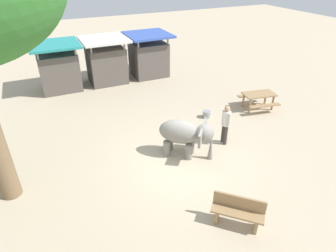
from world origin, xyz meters
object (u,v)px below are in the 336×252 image
object	(u,v)px
feed_bucket	(207,114)
market_stall_white	(106,63)
market_stall_teal	(59,69)
elephant	(185,134)
picnic_table_far	(259,97)
wooden_bench	(238,211)
market_stall_blue	(149,57)
person_handler	(226,122)

from	to	relation	value
feed_bucket	market_stall_white	bearing A→B (deg)	115.15
market_stall_teal	feed_bucket	world-z (taller)	market_stall_teal
feed_bucket	market_stall_teal	bearing A→B (deg)	131.54
elephant	picnic_table_far	distance (m)	5.33
wooden_bench	market_stall_blue	world-z (taller)	market_stall_blue
picnic_table_far	market_stall_white	size ratio (longest dim) A/B	0.69
wooden_bench	picnic_table_far	world-z (taller)	wooden_bench
elephant	person_handler	distance (m)	1.77
market_stall_teal	feed_bucket	size ratio (longest dim) A/B	7.00
market_stall_white	feed_bucket	bearing A→B (deg)	-64.85
wooden_bench	picnic_table_far	bearing A→B (deg)	-89.96
person_handler	market_stall_white	bearing A→B (deg)	-70.77
market_stall_blue	feed_bucket	bearing A→B (deg)	-86.96
person_handler	market_stall_blue	world-z (taller)	market_stall_blue
market_stall_blue	person_handler	bearing A→B (deg)	-91.18
wooden_bench	market_stall_teal	xyz separation A→B (m)	(-3.05, 11.84, 0.67)
elephant	feed_bucket	distance (m)	3.20
market_stall_teal	market_stall_white	xyz separation A→B (m)	(2.60, 0.00, 0.00)
wooden_bench	feed_bucket	size ratio (longest dim) A/B	3.56
picnic_table_far	market_stall_blue	xyz separation A→B (m)	(-3.04, 6.49, 0.55)
person_handler	market_stall_white	xyz separation A→B (m)	(-2.43, 8.35, 0.19)
person_handler	picnic_table_far	xyz separation A→B (m)	(3.21, 1.85, -0.36)
elephant	market_stall_blue	world-z (taller)	market_stall_blue
picnic_table_far	market_stall_white	world-z (taller)	market_stall_white
person_handler	market_stall_teal	distance (m)	9.75
person_handler	market_stall_teal	bearing A→B (deg)	-55.92
picnic_table_far	market_stall_teal	world-z (taller)	market_stall_teal
feed_bucket	elephant	bearing A→B (deg)	-136.69
elephant	feed_bucket	world-z (taller)	elephant
elephant	wooden_bench	size ratio (longest dim) A/B	1.49
wooden_bench	person_handler	bearing A→B (deg)	-75.32
picnic_table_far	market_stall_blue	bearing A→B (deg)	125.68
picnic_table_far	feed_bucket	bearing A→B (deg)	-174.69
picnic_table_far	feed_bucket	world-z (taller)	picnic_table_far
wooden_bench	market_stall_white	size ratio (longest dim) A/B	0.51
wooden_bench	picnic_table_far	size ratio (longest dim) A/B	0.73
wooden_bench	market_stall_blue	size ratio (longest dim) A/B	0.51
market_stall_white	market_stall_blue	distance (m)	2.60
wooden_bench	market_stall_teal	bearing A→B (deg)	-31.39
market_stall_white	market_stall_blue	bearing A→B (deg)	0.00
elephant	market_stall_teal	world-z (taller)	market_stall_teal
elephant	wooden_bench	world-z (taller)	elephant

